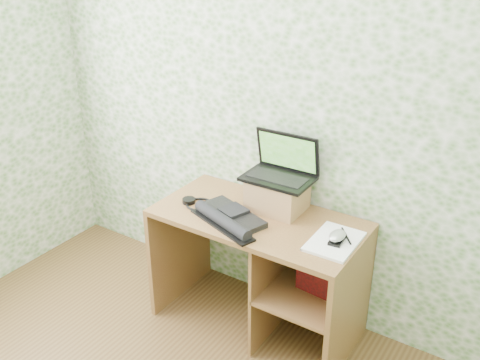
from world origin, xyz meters
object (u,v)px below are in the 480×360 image
Objects in this scene: riser at (277,194)px; laptop at (282,168)px; desk at (272,259)px; keyboard at (229,217)px; notepad at (334,241)px.

laptop is at bearing 90.00° from riser.
keyboard is (-0.19, -0.16, 0.29)m from desk.
riser reaches higher than desk.
desk is 2.49× the size of keyboard.
laptop is 1.19× the size of notepad.
riser is at bearing -90.80° from laptop.
laptop reaches higher than desk.
laptop reaches higher than keyboard.
notepad reaches higher than desk.
riser is at bearing 79.39° from keyboard.
laptop reaches higher than notepad.
laptop is at bearing 103.85° from desk.
riser is 0.78× the size of laptop.
riser reaches higher than notepad.
laptop is 0.41m from keyboard.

